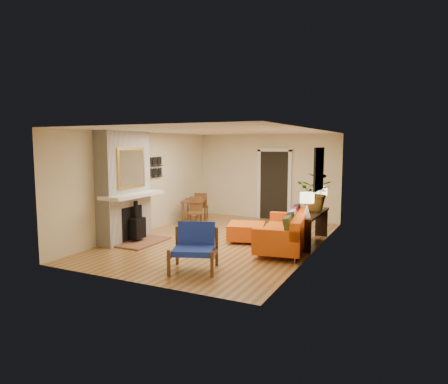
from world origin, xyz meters
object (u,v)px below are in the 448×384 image
(sofa, at_px, (287,232))
(lamp_near, at_px, (307,202))
(dining_table, at_px, (196,205))
(console_table, at_px, (314,219))
(houseplant, at_px, (316,192))
(lamp_far, at_px, (321,195))
(ottoman, at_px, (246,231))
(blue_chair, at_px, (195,244))

(sofa, height_order, lamp_near, lamp_near)
(lamp_near, bearing_deg, dining_table, 156.18)
(console_table, height_order, houseplant, houseplant)
(sofa, xyz_separation_m, houseplant, (0.40, 0.94, 0.80))
(console_table, distance_m, lamp_far, 0.83)
(sofa, height_order, dining_table, sofa)
(ottoman, distance_m, dining_table, 2.61)
(lamp_near, distance_m, lamp_far, 1.36)
(dining_table, bearing_deg, lamp_far, -4.02)
(sofa, relative_size, ottoman, 2.25)
(lamp_near, bearing_deg, sofa, -174.90)
(dining_table, bearing_deg, lamp_near, -23.82)
(lamp_near, relative_size, houseplant, 0.59)
(blue_chair, bearing_deg, lamp_far, 66.62)
(blue_chair, height_order, lamp_far, lamp_far)
(sofa, distance_m, lamp_near, 0.79)
(lamp_far, bearing_deg, lamp_near, -90.00)
(blue_chair, height_order, lamp_near, lamp_near)
(sofa, height_order, lamp_far, lamp_far)
(ottoman, distance_m, houseplant, 1.88)
(lamp_far, bearing_deg, blue_chair, -113.38)
(sofa, bearing_deg, lamp_near, 5.10)
(console_table, bearing_deg, lamp_near, -90.00)
(sofa, xyz_separation_m, console_table, (0.41, 0.72, 0.19))
(dining_table, relative_size, houseplant, 1.74)
(sofa, xyz_separation_m, blue_chair, (-1.12, -2.13, 0.08))
(console_table, bearing_deg, ottoman, -162.28)
(blue_chair, relative_size, houseplant, 1.14)
(dining_table, height_order, lamp_near, lamp_near)
(houseplant, bearing_deg, dining_table, 169.04)
(lamp_near, bearing_deg, blue_chair, -125.10)
(dining_table, bearing_deg, ottoman, -32.96)
(ottoman, distance_m, lamp_near, 1.71)
(ottoman, height_order, lamp_near, lamp_near)
(sofa, relative_size, blue_chair, 2.25)
(lamp_near, bearing_deg, lamp_far, 90.00)
(sofa, distance_m, ottoman, 1.11)
(console_table, relative_size, lamp_near, 3.43)
(console_table, height_order, lamp_near, lamp_near)
(dining_table, distance_m, houseplant, 3.77)
(console_table, bearing_deg, sofa, -119.60)
(sofa, xyz_separation_m, lamp_far, (0.41, 1.39, 0.68))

